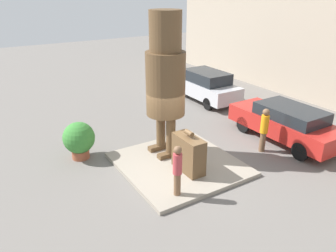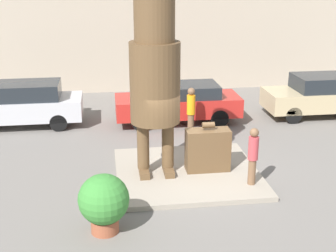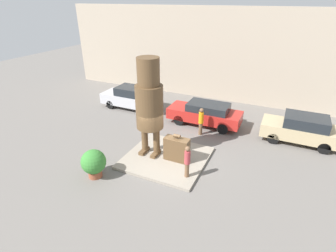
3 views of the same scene
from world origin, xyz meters
TOP-DOWN VIEW (x-y plane):
  - ground_plane at (0.00, 0.00)m, footprint 60.00×60.00m
  - pedestal at (0.00, 0.00)m, footprint 4.13×3.97m
  - building_backdrop at (0.00, 10.22)m, footprint 28.00×0.60m
  - statue_figure at (-0.92, 0.02)m, footprint 1.39×1.39m
  - giant_suitcase at (0.60, -0.01)m, footprint 1.27×0.55m
  - tourist at (1.60, -1.11)m, footprint 0.28×0.28m
  - parked_car_silver at (-5.40, 5.26)m, footprint 4.55×1.75m
  - parked_car_red at (0.54, 4.86)m, footprint 4.79×1.77m
  - parked_car_tan at (6.31, 4.96)m, footprint 4.24×1.83m
  - planter_pot at (-2.42, -2.79)m, footprint 1.17×1.17m
  - worker_hivis at (0.74, 3.39)m, footprint 0.30×0.30m

SIDE VIEW (x-z plane):
  - ground_plane at x=0.00m, z-range 0.00..0.00m
  - pedestal at x=0.00m, z-range 0.00..0.14m
  - giant_suitcase at x=0.60m, z-range 0.03..1.50m
  - planter_pot at x=-2.42m, z-range 0.07..1.49m
  - parked_car_red at x=0.54m, z-range 0.06..1.59m
  - parked_car_tan at x=6.31m, z-range 0.04..1.72m
  - parked_car_silver at x=-5.40m, z-range 0.03..1.72m
  - worker_hivis at x=0.74m, z-range 0.08..1.84m
  - tourist at x=1.60m, z-range 0.22..1.84m
  - statue_figure at x=-0.92m, z-range 0.57..5.69m
  - building_backdrop at x=0.00m, z-range 0.00..7.15m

